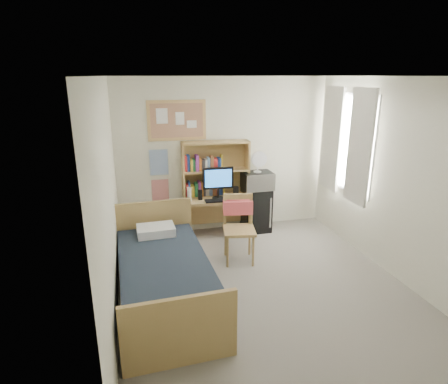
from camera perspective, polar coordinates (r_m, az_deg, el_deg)
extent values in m
cube|color=gray|center=(4.99, 6.18, -14.42)|extent=(3.60, 4.20, 0.02)
cube|color=white|center=(4.25, 7.36, 17.13)|extent=(3.60, 4.20, 0.02)
cube|color=white|center=(6.38, -0.02, 5.53)|extent=(3.60, 0.04, 2.60)
cube|color=white|center=(2.75, 22.87, -12.55)|extent=(3.60, 0.04, 2.60)
cube|color=white|center=(4.17, -17.08, -1.70)|extent=(0.04, 4.20, 2.60)
cube|color=white|center=(5.34, 25.07, 1.53)|extent=(0.04, 4.20, 2.60)
cube|color=white|center=(6.20, 18.15, 7.14)|extent=(0.10, 1.40, 1.70)
cube|color=silver|center=(5.86, 19.97, 6.41)|extent=(0.04, 0.55, 1.70)
cube|color=silver|center=(6.52, 16.07, 7.79)|extent=(0.04, 0.55, 1.70)
cube|color=#AB7A5A|center=(6.12, -7.20, 10.77)|extent=(0.94, 0.03, 0.64)
cube|color=#2B5BAC|center=(6.21, -9.91, 4.46)|extent=(0.30, 0.01, 0.42)
cube|color=red|center=(6.33, -9.69, 0.31)|extent=(0.28, 0.01, 0.36)
cube|color=tan|center=(6.33, -0.98, -3.69)|extent=(1.09, 0.58, 0.67)
cube|color=tan|center=(5.39, 2.32, -5.76)|extent=(0.57, 0.57, 0.98)
cube|color=black|center=(6.54, 4.90, -2.62)|extent=(0.45, 0.45, 0.76)
cube|color=black|center=(4.58, -9.01, -13.30)|extent=(1.11, 2.12, 0.57)
cube|color=tan|center=(6.24, -1.28, 3.59)|extent=(1.13, 0.33, 0.91)
cube|color=black|center=(6.09, -0.90, 1.40)|extent=(0.50, 0.06, 0.53)
cube|color=black|center=(6.03, -0.63, -1.29)|extent=(0.49, 0.17, 0.02)
cube|color=black|center=(6.09, -3.66, -0.45)|extent=(0.07, 0.07, 0.16)
cube|color=black|center=(6.20, 1.83, 0.00)|extent=(0.08, 0.08, 0.18)
cylinder|color=white|center=(6.02, -5.31, -0.36)|extent=(0.07, 0.07, 0.23)
cube|color=#F65D62|center=(5.48, 2.12, -2.35)|extent=(0.45, 0.21, 0.21)
cube|color=silver|center=(6.36, 5.08, 1.77)|extent=(0.50, 0.38, 0.29)
cylinder|color=white|center=(6.29, 5.15, 4.45)|extent=(0.26, 0.26, 0.32)
cube|color=white|center=(5.10, -10.34, -5.76)|extent=(0.50, 0.36, 0.12)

